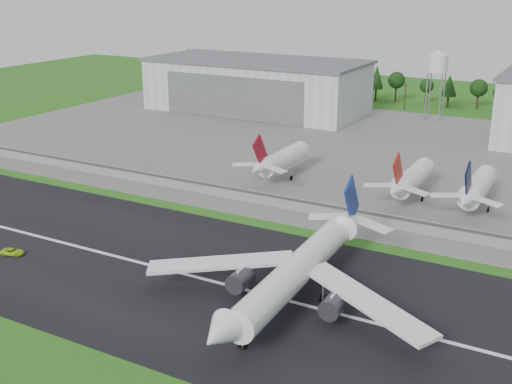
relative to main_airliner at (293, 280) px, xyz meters
The scene contains 14 objects.
ground 17.19m from the main_airliner, 144.52° to the right, with size 600.00×600.00×0.00m, color #276A19.
runway 14.27m from the main_airliner, behind, with size 320.00×60.00×0.10m, color black.
runway_centerline 14.25m from the main_airliner, behind, with size 220.00×1.00×0.02m, color white.
apron 111.35m from the main_airliner, 96.93° to the left, with size 320.00×150.00×0.10m, color slate.
blast_fence 47.46m from the main_airliner, 106.45° to the left, with size 240.00×0.61×3.50m.
hangar_west 181.40m from the main_airliner, 121.02° to the left, with size 97.00×44.00×23.20m.
water_tower 177.49m from the main_airliner, 95.99° to the left, with size 8.40×8.40×29.40m.
utility_poles 190.97m from the main_airliner, 94.03° to the left, with size 230.00×3.00×12.00m, color black, non-canonical shape.
treeline 205.93m from the main_airliner, 93.74° to the left, with size 320.00×16.00×22.00m, color black, non-canonical shape.
main_airliner is the anchor object (origin of this frame).
ground_vehicle 64.06m from the main_airliner, behind, with size 2.34×5.08×1.41m, color #A9E01A.
parked_jet_red_a 76.58m from the main_airliner, 118.97° to the left, with size 7.36×31.29×16.63m.
parked_jet_red_b 67.03m from the main_airliner, 88.08° to the left, with size 7.36×31.29×16.59m.
parked_jet_navy 69.76m from the main_airliner, 73.86° to the left, with size 7.36×31.29×16.67m.
Camera 1 is at (58.84, -86.88, 57.72)m, focal length 45.00 mm.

